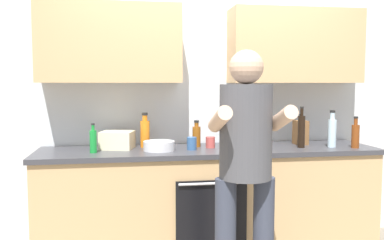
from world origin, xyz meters
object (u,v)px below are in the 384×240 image
object	(u,v)px
bottle_syrup	(197,136)
bottle_oil	(259,133)
person_standing	(246,156)
bottle_soda	(93,141)
cup_tea	(192,143)
potted_herb	(235,133)
mixing_bowl	(159,146)
bottle_soy	(301,131)
grocery_bag_rice	(117,140)
bottle_juice	(145,133)
bottle_hotsauce	(242,136)
bottle_water	(332,132)
knife_block	(301,132)
cup_ceramic	(210,142)
bottle_vinegar	(355,135)

from	to	relation	value
bottle_syrup	bottle_oil	bearing A→B (deg)	-14.76
person_standing	bottle_syrup	size ratio (longest dim) A/B	7.26
bottle_soda	cup_tea	bearing A→B (deg)	1.94
bottle_syrup	bottle_soda	distance (m)	0.87
potted_herb	mixing_bowl	bearing A→B (deg)	-172.50
bottle_soy	grocery_bag_rice	xyz separation A→B (m)	(-1.54, 0.18, -0.07)
bottle_soda	cup_tea	distance (m)	0.79
potted_herb	cup_tea	bearing A→B (deg)	-166.55
bottle_juice	potted_herb	bearing A→B (deg)	-8.24
person_standing	mixing_bowl	xyz separation A→B (m)	(-0.50, 0.77, -0.04)
bottle_hotsauce	cup_tea	size ratio (longest dim) A/B	2.44
bottle_water	knife_block	world-z (taller)	bottle_water
bottle_soda	potted_herb	xyz separation A→B (m)	(1.18, 0.12, 0.03)
cup_tea	bottle_hotsauce	bearing A→B (deg)	-9.37
bottle_syrup	knife_block	xyz separation A→B (m)	(0.94, -0.00, 0.01)
bottle_hotsauce	mixing_bowl	distance (m)	0.68
cup_ceramic	bottle_vinegar	bearing A→B (deg)	-9.71
cup_tea	person_standing	bearing A→B (deg)	-73.19
bottle_vinegar	mixing_bowl	distance (m)	1.66
grocery_bag_rice	cup_ceramic	bearing A→B (deg)	-4.98
knife_block	potted_herb	size ratio (longest dim) A/B	1.19
bottle_soda	potted_herb	distance (m)	1.18
bottle_water	knife_block	xyz separation A→B (m)	(-0.20, 0.20, -0.03)
cup_ceramic	potted_herb	distance (m)	0.23
bottle_oil	knife_block	xyz separation A→B (m)	(0.43, 0.13, -0.02)
person_standing	bottle_water	xyz separation A→B (m)	(0.98, 0.72, 0.06)
bottle_syrup	bottle_hotsauce	distance (m)	0.40
bottle_soda	potted_herb	world-z (taller)	bottle_soda
bottle_water	grocery_bag_rice	size ratio (longest dim) A/B	1.22
knife_block	potted_herb	world-z (taller)	knife_block
bottle_juice	bottle_water	distance (m)	1.60
bottle_juice	potted_herb	size ratio (longest dim) A/B	1.29
person_standing	bottle_vinegar	distance (m)	1.32
person_standing	bottle_vinegar	size ratio (longest dim) A/B	6.20
mixing_bowl	bottle_oil	bearing A→B (deg)	0.94
bottle_syrup	bottle_juice	size ratio (longest dim) A/B	0.77
person_standing	bottle_soy	world-z (taller)	person_standing
bottle_hotsauce	knife_block	xyz separation A→B (m)	(0.61, 0.22, -0.00)
bottle_soy	cup_ceramic	xyz separation A→B (m)	(-0.76, 0.12, -0.10)
bottle_soy	bottle_hotsauce	distance (m)	0.54
bottle_syrup	bottle_soy	bearing A→B (deg)	-12.05
bottle_juice	knife_block	size ratio (longest dim) A/B	1.08
bottle_juice	mixing_bowl	size ratio (longest dim) A/B	1.16
cup_tea	mixing_bowl	xyz separation A→B (m)	(-0.27, 0.01, -0.01)
person_standing	grocery_bag_rice	size ratio (longest dim) A/B	6.38
bottle_vinegar	bottle_syrup	bearing A→B (deg)	168.07
mixing_bowl	person_standing	bearing A→B (deg)	-57.17
bottle_vinegar	knife_block	bearing A→B (deg)	143.63
bottle_syrup	potted_herb	size ratio (longest dim) A/B	0.99
person_standing	grocery_bag_rice	xyz separation A→B (m)	(-0.84, 0.92, -0.00)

